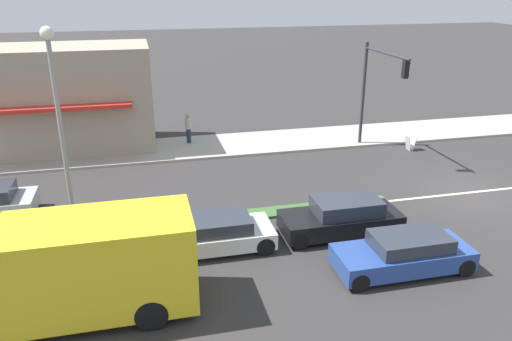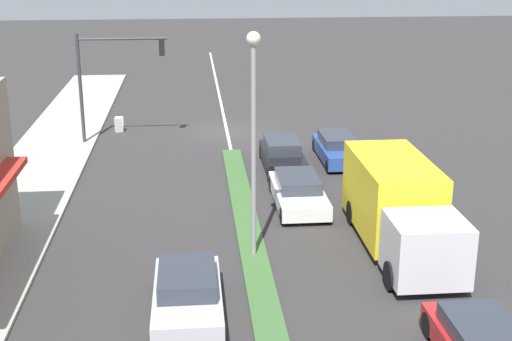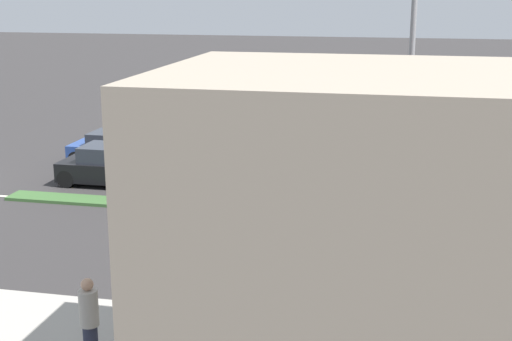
{
  "view_description": "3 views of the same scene",
  "coord_description": "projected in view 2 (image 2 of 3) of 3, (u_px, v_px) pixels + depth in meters",
  "views": [
    {
      "loc": [
        -17.53,
        13.89,
        8.88
      ],
      "look_at": [
        0.73,
        9.55,
        1.63
      ],
      "focal_mm": 35.0,
      "sensor_mm": 36.0,
      "label": 1
    },
    {
      "loc": [
        1.95,
        38.37,
        10.04
      ],
      "look_at": [
        -0.66,
        10.36,
        1.02
      ],
      "focal_mm": 50.0,
      "sensor_mm": 36.0,
      "label": 2
    },
    {
      "loc": [
        20.23,
        16.59,
        6.67
      ],
      "look_at": [
        -0.55,
        12.09,
        1.19
      ],
      "focal_mm": 50.0,
      "sensor_mm": 36.0,
      "label": 3
    }
  ],
  "objects": [
    {
      "name": "lane_marking_center",
      "position": [
        227.0,
        132.0,
        39.61
      ],
      "size": [
        0.16,
        60.0,
        0.01
      ],
      "primitive_type": "cube",
      "color": "beige",
      "rests_on": "ground"
    },
    {
      "name": "warning_aframe_sign",
      "position": [
        119.0,
        125.0,
        39.38
      ],
      "size": [
        0.45,
        0.53,
        0.84
      ],
      "color": "silver",
      "rests_on": "ground"
    },
    {
      "name": "ground_plane",
      "position": [
        258.0,
        275.0,
        22.55
      ],
      "size": [
        160.0,
        160.0,
        0.0
      ],
      "primitive_type": "plane",
      "color": "#333030"
    },
    {
      "name": "traffic_signal_main",
      "position": [
        108.0,
        69.0,
        36.15
      ],
      "size": [
        4.59,
        0.34,
        5.6
      ],
      "color": "#333338",
      "rests_on": "sidewalk_right"
    },
    {
      "name": "coupe_blue",
      "position": [
        338.0,
        149.0,
        34.18
      ],
      "size": [
        1.77,
        4.41,
        1.25
      ],
      "color": "#284793",
      "rests_on": "ground"
    },
    {
      "name": "van_white",
      "position": [
        298.0,
        191.0,
        28.33
      ],
      "size": [
        1.9,
        4.57,
        1.21
      ],
      "color": "silver",
      "rests_on": "ground"
    },
    {
      "name": "delivery_truck",
      "position": [
        399.0,
        206.0,
        24.24
      ],
      "size": [
        2.44,
        7.5,
        2.87
      ],
      "color": "silver",
      "rests_on": "ground"
    },
    {
      "name": "sedan_silver",
      "position": [
        187.0,
        295.0,
        19.92
      ],
      "size": [
        1.91,
        4.27,
        1.33
      ],
      "color": "#B7BABF",
      "rests_on": "ground"
    },
    {
      "name": "street_lamp",
      "position": [
        254.0,
        118.0,
        22.42
      ],
      "size": [
        0.44,
        0.44,
        7.37
      ],
      "color": "gray",
      "rests_on": "median_strip"
    },
    {
      "name": "suv_black",
      "position": [
        282.0,
        155.0,
        32.99
      ],
      "size": [
        1.78,
        4.4,
        1.37
      ],
      "color": "black",
      "rests_on": "ground"
    }
  ]
}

